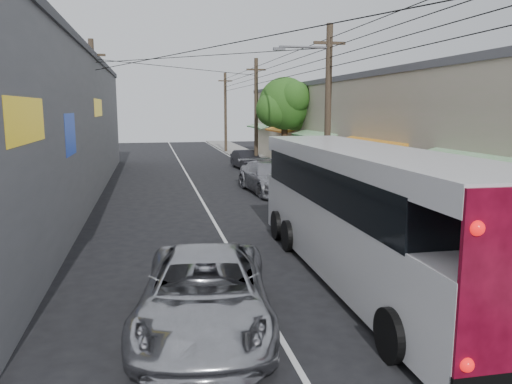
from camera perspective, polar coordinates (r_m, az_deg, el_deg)
ground at (r=9.25m, az=4.76°, el=-19.33°), size 120.00×120.00×0.00m
sidewalk at (r=29.46m, az=5.72°, el=0.89°), size 3.00×80.00×0.12m
building_right at (r=32.64m, az=12.33°, el=7.01°), size 7.09×40.00×6.25m
building_left at (r=26.47m, az=-25.51°, el=6.86°), size 7.20×36.00×7.25m
utility_poles at (r=28.61m, az=-0.87°, el=8.86°), size 11.80×45.28×8.00m
street_tree at (r=35.01m, az=3.42°, el=9.86°), size 4.40×4.00×6.60m
coach_bus at (r=13.28m, az=12.23°, el=-2.27°), size 2.90×12.06×3.46m
jeepney at (r=10.32m, az=-5.84°, el=-11.41°), size 3.33×5.91×1.56m
parked_suv at (r=26.72m, az=1.53°, el=1.71°), size 2.81×5.88×1.65m
parked_car_mid at (r=29.10m, az=0.40°, el=2.15°), size 1.90×4.32×1.45m
parked_car_far at (r=37.25m, az=-1.10°, el=3.72°), size 1.85×4.33×1.39m
pedestrian_near at (r=23.09m, az=7.88°, el=0.71°), size 0.65×0.47×1.67m
pedestrian_far at (r=26.40m, az=8.84°, el=1.73°), size 0.93×0.82×1.62m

